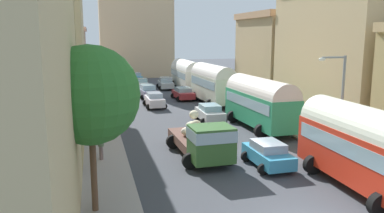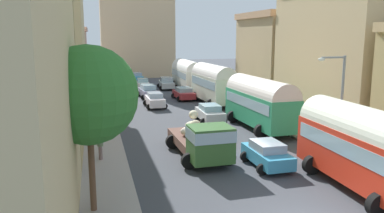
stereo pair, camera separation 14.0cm
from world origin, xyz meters
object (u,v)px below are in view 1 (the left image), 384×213
(car_0, at_px, (154,100))
(pedestrian_0, at_px, (113,122))
(car_2, at_px, (142,84))
(car_4, at_px, (268,154))
(parked_bus_2, at_px, (213,82))
(parked_bus_3, at_px, (186,74))
(car_7, at_px, (166,83))
(pedestrian_2, at_px, (99,98))
(streetlamp_near, at_px, (339,97))
(parked_bus_1, at_px, (260,101))
(cargo_truck_0, at_px, (203,140))
(pedestrian_1, at_px, (101,144))
(car_3, at_px, (135,78))
(pedestrian_3, at_px, (100,115))
(car_5, at_px, (210,113))
(car_6, at_px, (183,93))
(car_1, at_px, (148,91))
(parked_bus_0, at_px, (365,145))

(car_0, bearing_deg, pedestrian_0, -113.94)
(car_2, bearing_deg, car_4, -85.35)
(parked_bus_2, bearing_deg, parked_bus_3, 90.80)
(car_7, bearing_deg, pedestrian_2, -125.80)
(car_2, xyz_separation_m, streetlamp_near, (7.48, -33.19, 2.94))
(parked_bus_1, distance_m, car_4, 9.15)
(parked_bus_1, bearing_deg, pedestrian_0, 177.89)
(cargo_truck_0, xyz_separation_m, pedestrian_1, (-5.80, 1.21, -0.20))
(parked_bus_2, xyz_separation_m, car_4, (-3.08, -20.03, -1.62))
(car_3, distance_m, car_7, 8.96)
(car_0, distance_m, pedestrian_3, 9.38)
(car_5, height_order, car_7, car_7)
(parked_bus_2, xyz_separation_m, streetlamp_near, (1.65, -19.41, 1.33))
(car_6, xyz_separation_m, pedestrian_2, (-9.43, -3.35, 0.34))
(pedestrian_3, bearing_deg, car_3, 78.44)
(car_1, xyz_separation_m, car_6, (3.77, -2.31, -0.07))
(pedestrian_1, bearing_deg, pedestrian_2, 89.16)
(car_3, distance_m, car_6, 18.04)
(car_1, bearing_deg, cargo_truck_0, -90.27)
(pedestrian_1, relative_size, pedestrian_3, 1.03)
(cargo_truck_0, bearing_deg, car_2, 89.18)
(car_5, bearing_deg, parked_bus_2, 71.04)
(cargo_truck_0, distance_m, pedestrian_0, 8.36)
(parked_bus_1, xyz_separation_m, car_3, (-6.17, 32.82, -1.41))
(parked_bus_2, bearing_deg, car_0, -175.39)
(car_4, bearing_deg, parked_bus_0, -55.48)
(car_1, xyz_separation_m, car_7, (3.50, 7.05, 0.01))
(pedestrian_2, bearing_deg, parked_bus_3, 43.22)
(car_2, relative_size, streetlamp_near, 0.65)
(parked_bus_2, xyz_separation_m, parked_bus_3, (-0.16, 11.13, -0.12))
(cargo_truck_0, xyz_separation_m, pedestrian_3, (-5.66, 9.99, -0.22))
(car_5, height_order, pedestrian_1, pedestrian_1)
(car_7, bearing_deg, car_5, -90.48)
(car_4, height_order, pedestrian_1, pedestrian_1)
(car_3, height_order, car_6, car_3)
(car_1, relative_size, streetlamp_near, 0.71)
(parked_bus_2, relative_size, car_2, 2.13)
(parked_bus_0, xyz_separation_m, car_1, (-5.98, 30.05, -1.43))
(parked_bus_1, relative_size, car_0, 2.21)
(parked_bus_0, distance_m, car_6, 27.86)
(parked_bus_3, relative_size, car_4, 2.57)
(parked_bus_2, height_order, car_1, parked_bus_2)
(parked_bus_2, xyz_separation_m, car_0, (-6.36, -0.51, -1.57))
(parked_bus_1, xyz_separation_m, pedestrian_3, (-12.15, 3.58, -1.18))
(parked_bus_3, bearing_deg, parked_bus_1, -89.09)
(car_1, relative_size, car_5, 1.13)
(parked_bus_1, distance_m, pedestrian_2, 16.88)
(car_0, distance_m, pedestrian_1, 17.29)
(cargo_truck_0, distance_m, car_2, 31.81)
(car_3, height_order, pedestrian_0, pedestrian_0)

